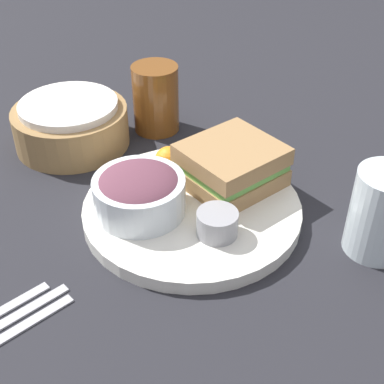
# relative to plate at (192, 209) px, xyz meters

# --- Properties ---
(ground_plane) EXTENTS (4.00, 4.00, 0.00)m
(ground_plane) POSITION_rel_plate_xyz_m (0.00, 0.00, -0.01)
(ground_plane) COLOR #232328
(plate) EXTENTS (0.30, 0.30, 0.02)m
(plate) POSITION_rel_plate_xyz_m (0.00, 0.00, 0.00)
(plate) COLOR white
(plate) RESTS_ON ground_plane
(sandwich) EXTENTS (0.15, 0.15, 0.06)m
(sandwich) POSITION_rel_plate_xyz_m (0.07, -0.02, 0.04)
(sandwich) COLOR #A37A4C
(sandwich) RESTS_ON plate
(salad_bowl) EXTENTS (0.12, 0.12, 0.06)m
(salad_bowl) POSITION_rel_plate_xyz_m (-0.05, 0.05, 0.04)
(salad_bowl) COLOR white
(salad_bowl) RESTS_ON plate
(dressing_cup) EXTENTS (0.05, 0.05, 0.03)m
(dressing_cup) POSITION_rel_plate_xyz_m (-0.03, -0.06, 0.03)
(dressing_cup) COLOR #99999E
(dressing_cup) RESTS_ON plate
(orange_wedge) EXTENTS (0.04, 0.04, 0.04)m
(orange_wedge) POSITION_rel_plate_xyz_m (0.04, 0.07, 0.03)
(orange_wedge) COLOR orange
(orange_wedge) RESTS_ON plate
(drink_glass) EXTENTS (0.08, 0.08, 0.11)m
(drink_glass) POSITION_rel_plate_xyz_m (0.16, 0.19, 0.05)
(drink_glass) COLOR brown
(drink_glass) RESTS_ON ground_plane
(bread_basket) EXTENTS (0.19, 0.19, 0.08)m
(bread_basket) POSITION_rel_plate_xyz_m (0.04, 0.27, 0.03)
(bread_basket) COLOR #997547
(bread_basket) RESTS_ON ground_plane
(water_glass) EXTENTS (0.08, 0.08, 0.11)m
(water_glass) POSITION_rel_plate_xyz_m (0.08, -0.23, 0.05)
(water_glass) COLOR silver
(water_glass) RESTS_ON ground_plane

